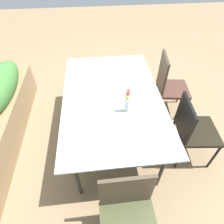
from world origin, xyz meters
The scene contains 6 objects.
ground_plane centered at (0.00, 0.00, 0.00)m, with size 12.00×12.00×0.00m, color #9E7F5B.
dining_table centered at (-0.10, 0.08, 0.71)m, with size 1.88×1.17×0.75m.
chair_near_left centered at (-0.51, -0.82, 0.53)m, with size 0.50×0.50×0.91m.
chair_end_left centered at (-1.35, 0.08, 0.50)m, with size 0.48×0.48×0.89m.
chair_near_right centered at (0.34, -0.81, 0.54)m, with size 0.50×0.50×0.98m.
flower_vase centered at (-0.37, -0.05, 0.89)m, with size 0.06×0.06×0.30m.
Camera 1 is at (-1.81, 0.27, 2.21)m, focal length 30.12 mm.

